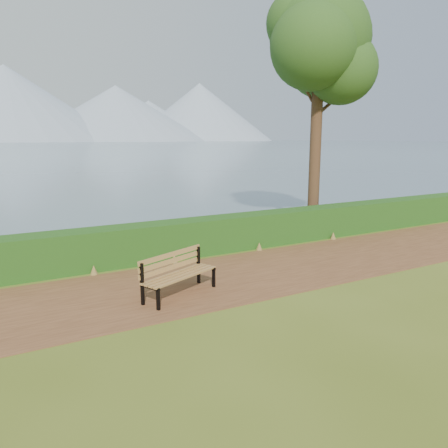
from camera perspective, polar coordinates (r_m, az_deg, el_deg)
ground at (r=10.45m, az=3.55°, el=-7.02°), size 140.00×140.00×0.00m
path at (r=10.69m, az=2.68°, el=-6.56°), size 40.00×3.40×0.01m
hedge at (r=12.50m, az=-2.88°, el=-1.58°), size 32.00×0.85×1.00m
bench at (r=9.24m, az=-6.21°, el=-6.14°), size 1.86×1.18×0.90m
tree at (r=16.03m, az=12.39°, el=21.87°), size 4.04×3.72×8.47m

